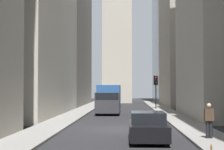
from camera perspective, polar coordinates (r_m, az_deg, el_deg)
ground_plane at (r=23.41m, az=1.32°, el=-8.28°), size 135.00×135.00×0.00m
sidewalk_right at (r=23.90m, az=-9.63°, el=-7.96°), size 90.00×2.20×0.14m
sidewalk_left at (r=23.76m, az=12.35°, el=-7.97°), size 90.00×2.20×0.14m
building_left_far at (r=54.43m, az=13.22°, el=9.42°), size 15.60×10.00×26.56m
building_right_far at (r=55.24m, az=-9.29°, el=6.80°), size 18.81×10.00×21.94m
delivery_truck at (r=36.74m, az=-0.52°, el=-3.71°), size 6.46×2.25×2.84m
sedan_black at (r=18.15m, az=5.51°, el=-8.00°), size 4.30×1.78×1.42m
traffic_light_midblock at (r=44.14m, az=6.75°, el=-1.43°), size 0.43×0.52×3.87m
pedestrian at (r=18.61m, az=14.68°, el=-6.57°), size 0.26×0.44×1.69m
discarded_bottle at (r=14.98m, az=15.00°, el=-10.83°), size 0.07×0.07×0.27m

